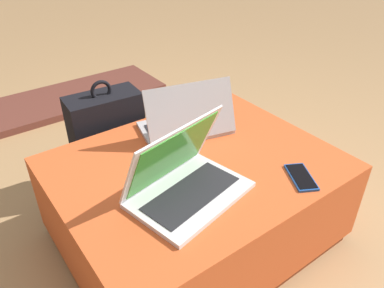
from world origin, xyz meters
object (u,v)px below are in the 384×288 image
(laptop_far, at_px, (187,122))
(cell_phone, at_px, (301,177))
(laptop_near, at_px, (184,180))
(backpack, at_px, (108,143))

(laptop_far, bearing_deg, cell_phone, 119.92)
(laptop_near, relative_size, laptop_far, 1.03)
(cell_phone, relative_size, backpack, 0.30)
(laptop_far, bearing_deg, backpack, -43.72)
(laptop_far, distance_m, cell_phone, 0.51)
(laptop_near, height_order, laptop_far, laptop_near)
(laptop_far, xyz_separation_m, backpack, (-0.21, 0.34, -0.20))
(laptop_far, relative_size, backpack, 0.73)
(laptop_far, height_order, cell_phone, laptop_far)
(laptop_near, relative_size, cell_phone, 2.51)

